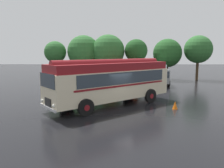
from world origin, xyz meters
TOP-DOWN VIEW (x-y plane):
  - ground_plane at (0.00, 0.00)m, footprint 120.00×120.00m
  - vintage_bus at (-0.28, 0.55)m, footprint 9.37×8.25m
  - car_near_left at (-3.64, 11.34)m, footprint 2.18×4.31m
  - car_mid_left at (-0.55, 10.76)m, footprint 2.03×4.23m
  - car_mid_right at (2.09, 11.58)m, footprint 2.33×4.37m
  - box_van at (5.25, 11.94)m, footprint 2.33×5.77m
  - tree_far_left at (-8.85, 16.53)m, footprint 3.17×3.17m
  - tree_left_of_centre at (-4.46, 16.59)m, footprint 4.72×4.72m
  - tree_centre at (-0.95, 16.08)m, footprint 4.71×4.71m
  - tree_right_of_centre at (3.07, 15.91)m, footprint 3.27×3.27m
  - tree_far_right at (7.57, 16.62)m, footprint 4.16×4.16m
  - tree_extra_right at (12.01, 16.37)m, footprint 4.00×4.00m
  - traffic_cone at (4.22, -0.63)m, footprint 0.36×0.36m

SIDE VIEW (x-z plane):
  - ground_plane at x=0.00m, z-range 0.00..0.00m
  - traffic_cone at x=4.22m, z-range 0.00..0.55m
  - car_near_left at x=-3.64m, z-range 0.02..1.68m
  - car_mid_left at x=-0.55m, z-range 0.02..1.68m
  - car_mid_right at x=2.09m, z-range 0.02..1.68m
  - box_van at x=5.25m, z-range 0.11..2.61m
  - vintage_bus at x=-0.28m, z-range 0.15..3.64m
  - tree_far_right at x=7.57m, z-range 0.93..6.91m
  - tree_far_left at x=-8.85m, z-range 1.20..6.84m
  - tree_left_of_centre at x=-4.46m, z-range 0.87..7.36m
  - tree_centre at x=-0.95m, z-range 0.94..7.49m
  - tree_right_of_centre at x=3.07m, z-range 1.31..7.20m
  - tree_extra_right at x=12.01m, z-range 1.17..7.62m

